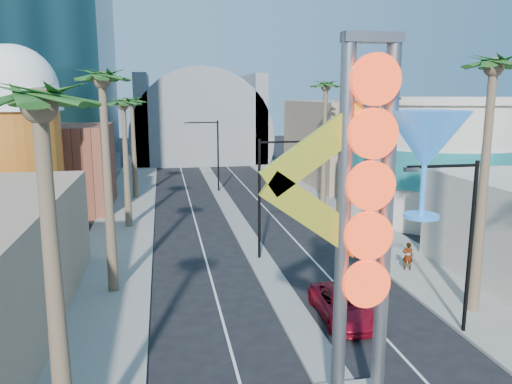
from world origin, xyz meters
name	(u,v)px	position (x,y,z in m)	size (l,w,h in m)	color
sidewalk_west	(127,213)	(-9.50, 35.00, 0.07)	(5.00, 100.00, 0.15)	gray
sidewalk_east	(324,205)	(9.50, 35.00, 0.07)	(5.00, 100.00, 0.15)	gray
median	(225,202)	(0.00, 38.00, 0.07)	(1.60, 84.00, 0.15)	gray
brick_filler_west	(56,168)	(-16.00, 38.00, 4.00)	(10.00, 10.00, 8.00)	brown
filler_east	(342,142)	(16.00, 48.00, 5.00)	(10.00, 20.00, 10.00)	#9C8564
beer_mug	(17,134)	(-17.00, 30.00, 7.84)	(7.00, 7.00, 14.50)	#BB6F18
turquoise_building	(433,157)	(18.00, 30.00, 5.25)	(16.60, 16.60, 10.60)	#BEB3A1
canopy	(199,135)	(0.00, 72.00, 4.31)	(22.00, 16.00, 22.00)	slate
neon_sign	(390,208)	(0.82, 2.96, 7.31)	(6.53, 2.60, 12.55)	gray
streetlight_0	(268,187)	(0.55, 20.00, 4.88)	(3.79, 0.25, 8.00)	black
streetlight_1	(213,149)	(-0.55, 44.00, 4.88)	(3.79, 0.25, 8.00)	black
streetlight_2	(462,232)	(6.72, 8.00, 4.83)	(3.45, 0.25, 8.00)	black
palm_0	(41,129)	(-9.00, 2.00, 9.93)	(2.40, 2.40, 11.70)	brown
palm_1	(103,94)	(-9.00, 16.00, 10.82)	(2.40, 2.40, 12.70)	brown
palm_2	(123,111)	(-9.00, 30.00, 9.48)	(2.40, 2.40, 11.20)	brown
palm_3	(132,108)	(-9.00, 42.00, 9.48)	(2.40, 2.40, 11.20)	brown
palm_5	(492,84)	(9.00, 10.00, 11.27)	(2.40, 2.40, 13.20)	brown
palm_6	(380,107)	(9.00, 22.00, 9.93)	(2.40, 2.40, 11.70)	brown
palm_7	(326,94)	(9.00, 34.00, 10.82)	(2.40, 2.40, 12.70)	brown
red_pickup	(344,305)	(2.32, 10.45, 0.72)	(2.38, 5.17, 1.44)	maroon
pedestrian_a	(408,256)	(8.53, 15.98, 1.02)	(0.64, 0.42, 1.75)	gray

